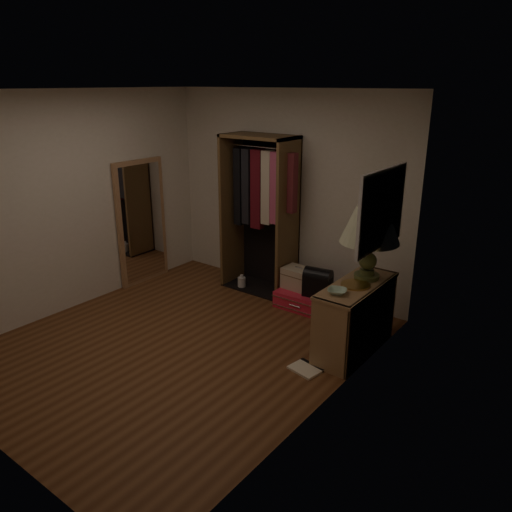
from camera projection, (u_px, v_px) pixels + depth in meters
name	position (u px, v px, depth m)	size (l,w,h in m)	color
ground	(181.00, 344.00, 5.37)	(4.00, 4.00, 0.00)	brown
room_walls	(182.00, 208.00, 4.87)	(3.52, 4.02, 2.60)	silver
console_bookshelf	(356.00, 315.00, 5.15)	(0.42, 1.12, 0.75)	#946D47
open_wardrobe	(262.00, 201.00, 6.43)	(1.04, 0.50, 2.05)	brown
floor_mirror	(142.00, 222.00, 6.81)	(0.06, 0.80, 1.70)	#A3754F
pink_suitcase	(305.00, 299.00, 6.21)	(0.69, 0.51, 0.21)	red
train_case	(299.00, 278.00, 6.24)	(0.41, 0.29, 0.28)	#B9A98D
black_bag	(318.00, 282.00, 6.01)	(0.35, 0.26, 0.35)	black
table_lamp	(370.00, 227.00, 4.97)	(0.78, 0.78, 0.75)	#414C25
brass_tray	(355.00, 285.00, 4.96)	(0.38, 0.38, 0.02)	#AE8743
ceramic_bowl	(337.00, 291.00, 4.77)	(0.18, 0.18, 0.05)	#A8CAB0
white_jug	(242.00, 282.00, 6.80)	(0.11, 0.11, 0.19)	silver
floor_book	(307.00, 368.00, 4.89)	(0.33, 0.29, 0.03)	white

